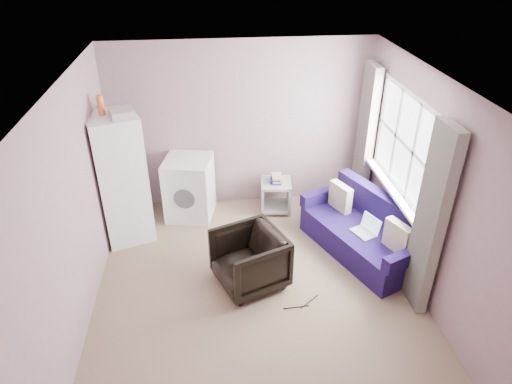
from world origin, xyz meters
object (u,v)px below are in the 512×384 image
at_px(fridge, 121,178).
at_px(sofa, 365,233).
at_px(washing_machine, 189,187).
at_px(armchair, 249,257).
at_px(side_table, 276,194).

distance_m(fridge, sofa, 3.30).
distance_m(washing_machine, sofa, 2.58).
bearing_deg(armchair, side_table, 138.89).
relative_size(armchair, fridge, 0.38).
xyz_separation_m(washing_machine, sofa, (2.31, -1.15, -0.19)).
xyz_separation_m(fridge, sofa, (3.16, -0.71, -0.62)).
relative_size(fridge, side_table, 3.38).
height_order(fridge, washing_machine, fridge).
relative_size(fridge, washing_machine, 2.21).
relative_size(washing_machine, sofa, 0.48).
height_order(fridge, sofa, fridge).
bearing_deg(armchair, sofa, 84.74).
xyz_separation_m(armchair, sofa, (1.58, 0.47, -0.10)).
relative_size(fridge, sofa, 1.06).
xyz_separation_m(fridge, side_table, (2.14, 0.43, -0.62)).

